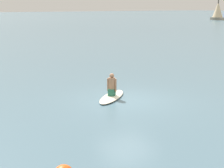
% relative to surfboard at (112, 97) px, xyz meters
% --- Properties ---
extents(ground_plane, '(400.00, 400.00, 0.00)m').
position_rel_surfboard_xyz_m(ground_plane, '(-0.71, -0.37, -0.06)').
color(ground_plane, slate).
extents(surfboard, '(2.31, 2.49, 0.12)m').
position_rel_surfboard_xyz_m(surfboard, '(0.00, 0.00, 0.00)').
color(surfboard, silver).
rests_on(surfboard, ground).
extents(person_paddler, '(0.44, 0.45, 1.05)m').
position_rel_surfboard_xyz_m(person_paddler, '(-0.00, -0.00, 0.54)').
color(person_paddler, '#26664C').
rests_on(person_paddler, surfboard).
extents(sailboat_far_right, '(4.23, 3.27, 5.71)m').
position_rel_surfboard_xyz_m(sailboat_far_right, '(56.52, -69.46, 2.63)').
color(sailboat_far_right, '#B2A893').
rests_on(sailboat_far_right, ground).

